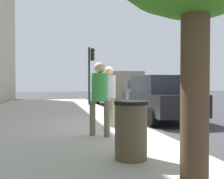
# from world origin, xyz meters

# --- Properties ---
(ground_plane) EXTENTS (80.00, 80.00, 0.00)m
(ground_plane) POSITION_xyz_m (0.00, 0.00, 0.00)
(ground_plane) COLOR #38383A
(ground_plane) RESTS_ON ground
(sidewalk_slab) EXTENTS (28.00, 6.00, 0.15)m
(sidewalk_slab) POSITION_xyz_m (0.00, 3.00, 0.07)
(sidewalk_slab) COLOR #B7B2A8
(sidewalk_slab) RESTS_ON ground_plane
(parking_meter) EXTENTS (0.36, 0.12, 1.41)m
(parking_meter) POSITION_xyz_m (0.13, 0.46, 1.17)
(parking_meter) COLOR gray
(parking_meter) RESTS_ON sidewalk_slab
(pedestrian_at_meter) EXTENTS (0.54, 0.40, 1.84)m
(pedestrian_at_meter) POSITION_xyz_m (0.01, 1.09, 1.25)
(pedestrian_at_meter) COLOR tan
(pedestrian_at_meter) RESTS_ON sidewalk_slab
(pedestrian_bystander) EXTENTS (0.40, 0.47, 1.84)m
(pedestrian_bystander) POSITION_xyz_m (-1.36, 1.65, 1.25)
(pedestrian_bystander) COLOR #726656
(pedestrian_bystander) RESTS_ON sidewalk_slab
(parked_sedan_near) EXTENTS (4.40, 1.97, 1.77)m
(parked_sedan_near) POSITION_xyz_m (1.76, -1.35, 0.89)
(parked_sedan_near) COLOR black
(parked_sedan_near) RESTS_ON ground_plane
(parked_van_far) EXTENTS (5.21, 2.14, 2.18)m
(parked_van_far) POSITION_xyz_m (8.50, -1.35, 1.26)
(parked_van_far) COLOR gray
(parked_van_far) RESTS_ON ground_plane
(traffic_signal) EXTENTS (0.24, 0.44, 3.60)m
(traffic_signal) POSITION_xyz_m (8.08, 0.42, 2.58)
(traffic_signal) COLOR black
(traffic_signal) RESTS_ON sidewalk_slab
(trash_bin) EXTENTS (0.59, 0.59, 1.01)m
(trash_bin) POSITION_xyz_m (-3.35, 1.48, 0.66)
(trash_bin) COLOR brown
(trash_bin) RESTS_ON sidewalk_slab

